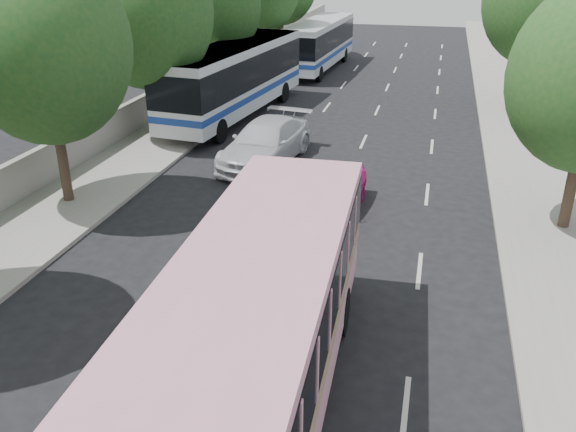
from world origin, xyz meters
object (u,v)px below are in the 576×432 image
(pink_bus, at_px, (253,328))
(tour_coach_front, at_px, (234,74))
(white_pickup, at_px, (266,143))
(pink_taxi, at_px, (329,191))
(tour_coach_rear, at_px, (319,41))

(pink_bus, relative_size, tour_coach_front, 0.88)
(white_pickup, bearing_deg, tour_coach_front, 125.85)
(pink_bus, relative_size, pink_taxi, 2.45)
(pink_bus, bearing_deg, tour_coach_rear, 96.98)
(tour_coach_rear, bearing_deg, white_pickup, -81.54)
(pink_taxi, height_order, white_pickup, white_pickup)
(pink_taxi, bearing_deg, white_pickup, 134.87)
(pink_bus, xyz_separation_m, pink_taxi, (-0.46, 10.50, -1.46))
(tour_coach_front, relative_size, tour_coach_rear, 1.11)
(pink_bus, distance_m, tour_coach_front, 23.04)
(tour_coach_rear, bearing_deg, pink_bus, -77.21)
(pink_taxi, distance_m, tour_coach_front, 13.41)
(pink_bus, height_order, tour_coach_rear, pink_bus)
(pink_bus, relative_size, white_pickup, 1.88)
(pink_bus, xyz_separation_m, tour_coach_rear, (-5.80, 35.78, -0.17))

